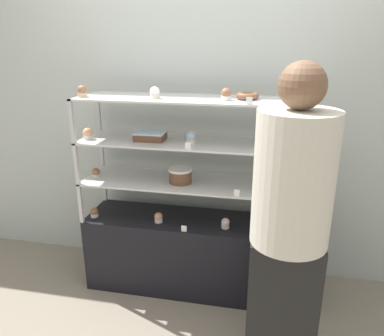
% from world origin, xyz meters
% --- Properties ---
extents(ground_plane, '(20.00, 20.00, 0.00)m').
position_xyz_m(ground_plane, '(0.00, 0.00, 0.00)').
color(ground_plane, gray).
extents(back_wall, '(8.00, 0.05, 2.60)m').
position_xyz_m(back_wall, '(0.00, 0.36, 1.30)').
color(back_wall, '#A8B2AD').
rests_on(back_wall, ground_plane).
extents(display_base, '(1.53, 0.42, 0.56)m').
position_xyz_m(display_base, '(0.00, 0.00, 0.28)').
color(display_base, black).
rests_on(display_base, ground_plane).
extents(display_riser_lower, '(1.53, 0.42, 0.29)m').
position_xyz_m(display_riser_lower, '(0.00, 0.00, 0.83)').
color(display_riser_lower, '#B7B7BC').
rests_on(display_riser_lower, display_base).
extents(display_riser_middle, '(1.53, 0.42, 0.29)m').
position_xyz_m(display_riser_middle, '(0.00, 0.00, 1.12)').
color(display_riser_middle, '#B7B7BC').
rests_on(display_riser_middle, display_riser_lower).
extents(display_riser_upper, '(1.53, 0.42, 0.29)m').
position_xyz_m(display_riser_upper, '(0.00, 0.00, 1.41)').
color(display_riser_upper, '#B7B7BC').
rests_on(display_riser_upper, display_riser_middle).
extents(layer_cake_centerpiece, '(0.16, 0.16, 0.10)m').
position_xyz_m(layer_cake_centerpiece, '(-0.08, -0.03, 0.90)').
color(layer_cake_centerpiece, brown).
rests_on(layer_cake_centerpiece, display_riser_lower).
extents(sheet_cake_frosted, '(0.20, 0.16, 0.06)m').
position_xyz_m(sheet_cake_frosted, '(-0.28, -0.02, 1.16)').
color(sheet_cake_frosted, brown).
rests_on(sheet_cake_frosted, display_riser_middle).
extents(cupcake_0, '(0.06, 0.06, 0.07)m').
position_xyz_m(cupcake_0, '(-0.71, -0.10, 0.59)').
color(cupcake_0, beige).
rests_on(cupcake_0, display_base).
extents(cupcake_1, '(0.06, 0.06, 0.07)m').
position_xyz_m(cupcake_1, '(-0.22, -0.09, 0.59)').
color(cupcake_1, white).
rests_on(cupcake_1, display_base).
extents(cupcake_2, '(0.06, 0.06, 0.07)m').
position_xyz_m(cupcake_2, '(0.25, -0.08, 0.59)').
color(cupcake_2, beige).
rests_on(cupcake_2, display_base).
extents(cupcake_3, '(0.06, 0.06, 0.07)m').
position_xyz_m(cupcake_3, '(0.70, -0.06, 0.59)').
color(cupcake_3, white).
rests_on(cupcake_3, display_base).
extents(price_tag_0, '(0.04, 0.00, 0.04)m').
position_xyz_m(price_tag_0, '(-0.02, -0.19, 0.58)').
color(price_tag_0, white).
rests_on(price_tag_0, display_base).
extents(cupcake_4, '(0.06, 0.06, 0.07)m').
position_xyz_m(cupcake_4, '(-0.69, -0.04, 0.88)').
color(cupcake_4, white).
rests_on(cupcake_4, display_riser_lower).
extents(cupcake_5, '(0.06, 0.06, 0.07)m').
position_xyz_m(cupcake_5, '(0.71, -0.09, 0.88)').
color(cupcake_5, '#CCB28C').
rests_on(cupcake_5, display_riser_lower).
extents(price_tag_1, '(0.04, 0.00, 0.04)m').
position_xyz_m(price_tag_1, '(0.33, -0.19, 0.87)').
color(price_tag_1, white).
rests_on(price_tag_1, display_riser_lower).
extents(cupcake_6, '(0.07, 0.07, 0.08)m').
position_xyz_m(cupcake_6, '(-0.71, -0.08, 1.17)').
color(cupcake_6, white).
rests_on(cupcake_6, display_riser_middle).
extents(cupcake_7, '(0.07, 0.07, 0.08)m').
position_xyz_m(cupcake_7, '(0.00, -0.04, 1.17)').
color(cupcake_7, white).
rests_on(cupcake_7, display_riser_middle).
extents(cupcake_8, '(0.07, 0.07, 0.08)m').
position_xyz_m(cupcake_8, '(0.71, -0.03, 1.17)').
color(cupcake_8, beige).
rests_on(cupcake_8, display_riser_middle).
extents(price_tag_2, '(0.04, 0.00, 0.04)m').
position_xyz_m(price_tag_2, '(0.01, -0.19, 1.16)').
color(price_tag_2, white).
rests_on(price_tag_2, display_riser_middle).
extents(cupcake_9, '(0.06, 0.06, 0.08)m').
position_xyz_m(cupcake_9, '(-0.71, -0.10, 1.46)').
color(cupcake_9, '#CCB28C').
rests_on(cupcake_9, display_riser_upper).
extents(cupcake_10, '(0.06, 0.06, 0.08)m').
position_xyz_m(cupcake_10, '(-0.23, -0.07, 1.46)').
color(cupcake_10, beige).
rests_on(cupcake_10, display_riser_upper).
extents(cupcake_11, '(0.06, 0.06, 0.08)m').
position_xyz_m(cupcake_11, '(0.23, -0.05, 1.46)').
color(cupcake_11, white).
rests_on(cupcake_11, display_riser_upper).
extents(cupcake_12, '(0.06, 0.06, 0.08)m').
position_xyz_m(cupcake_12, '(0.70, -0.07, 1.46)').
color(cupcake_12, beige).
rests_on(cupcake_12, display_riser_upper).
extents(price_tag_3, '(0.04, 0.00, 0.04)m').
position_xyz_m(price_tag_3, '(0.38, -0.19, 1.45)').
color(price_tag_3, white).
rests_on(price_tag_3, display_riser_upper).
extents(donut_glazed, '(0.14, 0.14, 0.04)m').
position_xyz_m(donut_glazed, '(0.35, 0.02, 1.44)').
color(donut_glazed, brown).
rests_on(donut_glazed, display_riser_upper).
extents(customer_figure, '(0.40, 0.40, 1.70)m').
position_xyz_m(customer_figure, '(0.63, -0.60, 0.91)').
color(customer_figure, black).
rests_on(customer_figure, ground_plane).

